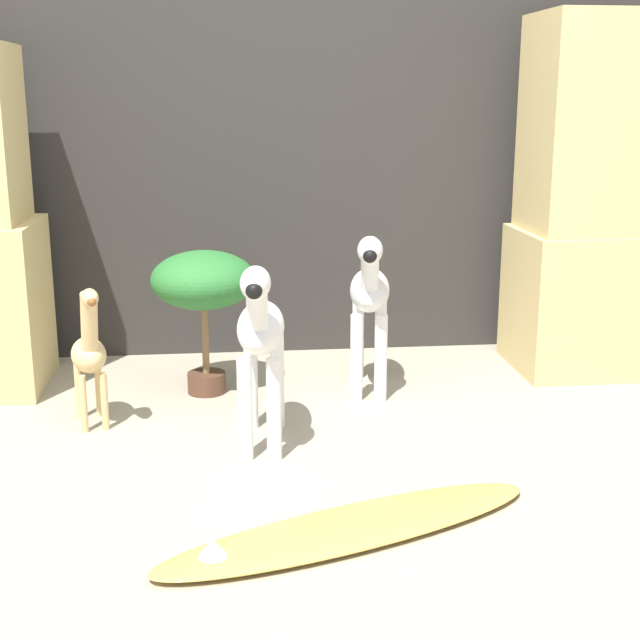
{
  "coord_description": "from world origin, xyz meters",
  "views": [
    {
      "loc": [
        -0.26,
        -2.5,
        1.22
      ],
      "look_at": [
        0.09,
        0.78,
        0.38
      ],
      "focal_mm": 50.0,
      "sensor_mm": 36.0,
      "label": 1
    }
  ],
  "objects_px": {
    "zebra_left": "(260,336)",
    "potted_palm_front": "(204,285)",
    "giraffe_figurine": "(89,350)",
    "zebra_right": "(370,297)",
    "surfboard": "(349,528)"
  },
  "relations": [
    {
      "from": "zebra_left",
      "to": "potted_palm_front",
      "type": "relative_size",
      "value": 1.15
    },
    {
      "from": "potted_palm_front",
      "to": "giraffe_figurine",
      "type": "bearing_deg",
      "value": -139.99
    },
    {
      "from": "zebra_right",
      "to": "potted_palm_front",
      "type": "height_order",
      "value": "zebra_right"
    },
    {
      "from": "zebra_right",
      "to": "surfboard",
      "type": "height_order",
      "value": "zebra_right"
    },
    {
      "from": "potted_palm_front",
      "to": "zebra_left",
      "type": "bearing_deg",
      "value": -71.81
    },
    {
      "from": "potted_palm_front",
      "to": "surfboard",
      "type": "xyz_separation_m",
      "value": [
        0.42,
        -1.3,
        -0.44
      ]
    },
    {
      "from": "zebra_left",
      "to": "giraffe_figurine",
      "type": "distance_m",
      "value": 0.69
    },
    {
      "from": "giraffe_figurine",
      "to": "surfboard",
      "type": "height_order",
      "value": "giraffe_figurine"
    },
    {
      "from": "zebra_right",
      "to": "giraffe_figurine",
      "type": "relative_size",
      "value": 1.24
    },
    {
      "from": "zebra_right",
      "to": "giraffe_figurine",
      "type": "xyz_separation_m",
      "value": [
        -1.1,
        -0.29,
        -0.11
      ]
    },
    {
      "from": "surfboard",
      "to": "zebra_left",
      "type": "bearing_deg",
      "value": 107.59
    },
    {
      "from": "zebra_left",
      "to": "zebra_right",
      "type": "bearing_deg",
      "value": 49.8
    },
    {
      "from": "giraffe_figurine",
      "to": "zebra_left",
      "type": "bearing_deg",
      "value": -23.44
    },
    {
      "from": "zebra_right",
      "to": "giraffe_figurine",
      "type": "distance_m",
      "value": 1.14
    },
    {
      "from": "zebra_left",
      "to": "giraffe_figurine",
      "type": "height_order",
      "value": "zebra_left"
    }
  ]
}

